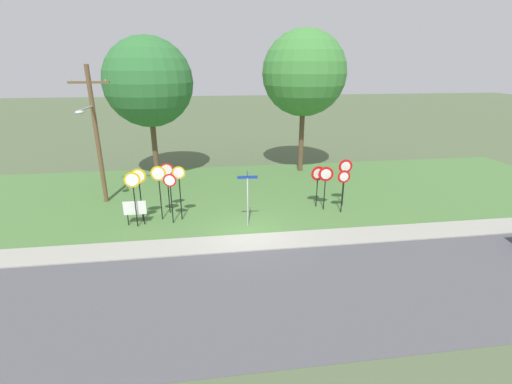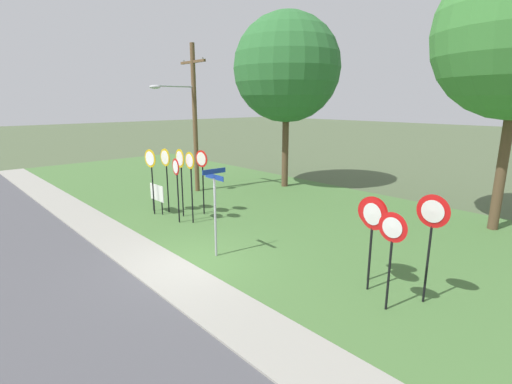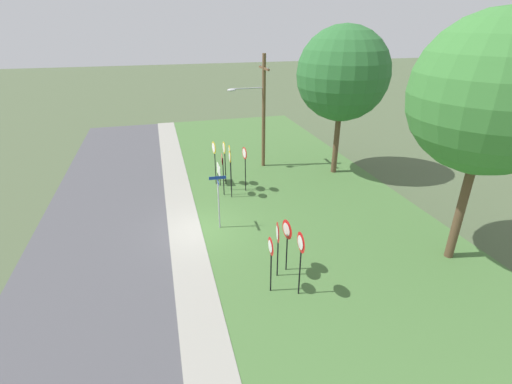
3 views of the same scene
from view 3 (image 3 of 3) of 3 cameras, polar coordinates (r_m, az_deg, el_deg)
ground_plane at (r=18.41m, az=-8.54°, el=-5.92°), size 160.00×160.00×0.00m
road_asphalt at (r=18.65m, az=-23.43°, el=-7.47°), size 44.00×6.40×0.01m
sidewalk_strip at (r=18.34m, az=-11.03°, el=-6.13°), size 44.00×1.60×0.06m
grass_median at (r=19.79m, az=8.95°, el=-3.52°), size 44.00×12.00×0.04m
stop_sign_near_left at (r=21.62m, az=-4.14°, el=5.39°), size 0.76×0.12×2.85m
stop_sign_near_right at (r=21.06m, az=-5.28°, el=4.12°), size 0.64×0.14×2.59m
stop_sign_far_left at (r=22.55m, az=-6.57°, el=6.02°), size 0.75×0.12×2.80m
stop_sign_far_center at (r=22.48m, az=-4.99°, el=6.02°), size 0.75×0.09×2.80m
stop_sign_far_right at (r=20.68m, az=-4.06°, el=4.31°), size 0.66×0.10×2.85m
stop_sign_center_tall at (r=21.52m, az=-1.78°, el=5.10°), size 0.70×0.12×2.76m
yield_sign_near_left at (r=14.56m, az=4.83°, el=-6.52°), size 0.81×0.14×2.34m
yield_sign_near_right at (r=13.41m, az=2.28°, el=-9.43°), size 0.69×0.10×2.37m
yield_sign_far_left at (r=13.21m, az=6.96°, el=-8.87°), size 0.78×0.10×2.68m
yield_sign_far_right at (r=14.15m, az=3.37°, el=-7.08°), size 0.81×0.17×2.45m
street_name_post at (r=17.66m, az=-5.90°, el=-0.87°), size 0.96×0.82×2.77m
utility_pole at (r=25.00m, az=0.78°, el=13.03°), size 2.10×2.57×7.58m
notice_board at (r=23.09m, az=-5.86°, el=3.30°), size 1.10×0.05×1.25m
oak_tree_left at (r=24.08m, az=13.45°, el=17.53°), size 5.72×5.72×9.33m
oak_tree_right at (r=15.98m, az=32.98°, el=12.59°), size 5.85×5.85×9.90m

